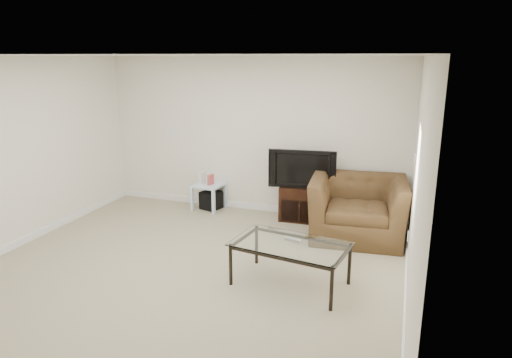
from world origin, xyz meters
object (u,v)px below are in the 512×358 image
(tv_stand, at_px, (302,203))
(side_table, at_px, (209,196))
(recliner, at_px, (358,198))
(coffee_table, at_px, (290,264))
(television, at_px, (303,168))
(subwoofer, at_px, (211,200))

(tv_stand, distance_m, side_table, 1.60)
(side_table, bearing_deg, tv_stand, 0.00)
(recliner, distance_m, coffee_table, 1.79)
(television, distance_m, coffee_table, 2.21)
(side_table, bearing_deg, subwoofer, 27.62)
(television, bearing_deg, side_table, 173.18)
(television, xyz_separation_m, side_table, (-1.60, 0.03, -0.63))
(side_table, distance_m, recliner, 2.56)
(side_table, xyz_separation_m, coffee_table, (1.95, -2.13, 0.03))
(tv_stand, relative_size, recliner, 0.50)
(subwoofer, xyz_separation_m, coffee_table, (1.92, -2.14, 0.09))
(tv_stand, xyz_separation_m, side_table, (-1.60, 0.00, -0.06))
(tv_stand, distance_m, recliner, 1.05)
(subwoofer, relative_size, recliner, 0.22)
(subwoofer, bearing_deg, recliner, -10.75)
(television, relative_size, coffee_table, 0.76)
(television, height_order, side_table, television)
(television, distance_m, side_table, 1.71)
(recliner, bearing_deg, side_table, 164.68)
(side_table, distance_m, subwoofer, 0.07)
(side_table, relative_size, subwoofer, 1.56)
(television, height_order, recliner, recliner)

